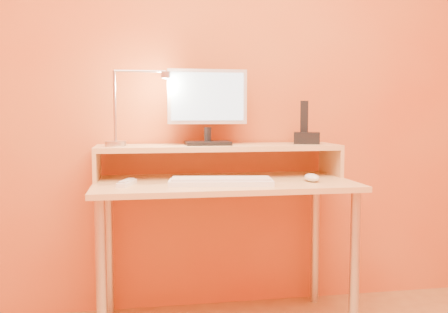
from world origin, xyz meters
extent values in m
cube|color=#D1783D|center=(0.00, 1.50, 1.25)|extent=(3.00, 0.04, 2.50)
cylinder|color=silver|center=(-0.55, 0.93, 0.35)|extent=(0.04, 0.04, 0.69)
cylinder|color=silver|center=(0.55, 0.93, 0.35)|extent=(0.04, 0.04, 0.69)
cylinder|color=silver|center=(-0.55, 1.43, 0.35)|extent=(0.04, 0.04, 0.69)
cylinder|color=silver|center=(0.55, 1.43, 0.35)|extent=(0.04, 0.04, 0.69)
cube|color=tan|center=(0.00, 1.18, 0.71)|extent=(1.20, 0.60, 0.02)
cube|color=tan|center=(-0.59, 1.33, 0.79)|extent=(0.02, 0.30, 0.14)
cube|color=tan|center=(0.59, 1.33, 0.79)|extent=(0.02, 0.30, 0.14)
cube|color=tan|center=(0.00, 1.33, 0.87)|extent=(1.20, 0.30, 0.02)
cube|color=black|center=(-0.05, 1.33, 0.89)|extent=(0.22, 0.16, 0.02)
cylinder|color=black|center=(-0.05, 1.33, 0.93)|extent=(0.04, 0.04, 0.07)
cube|color=silver|center=(-0.05, 1.34, 1.12)|extent=(0.39, 0.04, 0.27)
cube|color=black|center=(-0.05, 1.36, 1.12)|extent=(0.35, 0.02, 0.23)
cube|color=#9AC8E8|center=(-0.05, 1.32, 1.12)|extent=(0.36, 0.01, 0.23)
cylinder|color=silver|center=(-0.50, 1.30, 0.89)|extent=(0.10, 0.10, 0.02)
cylinder|color=silver|center=(-0.50, 1.30, 1.07)|extent=(0.01, 0.01, 0.33)
cylinder|color=silver|center=(-0.38, 1.30, 1.24)|extent=(0.24, 0.01, 0.01)
cylinder|color=silver|center=(-0.26, 1.30, 1.22)|extent=(0.04, 0.04, 0.03)
cylinder|color=#FFEAC6|center=(-0.26, 1.30, 1.20)|extent=(0.03, 0.03, 0.00)
cube|color=black|center=(0.46, 1.33, 0.91)|extent=(0.16, 0.14, 0.06)
cube|color=black|center=(0.44, 1.33, 1.02)|extent=(0.05, 0.04, 0.16)
cube|color=#393FFF|center=(0.50, 1.28, 0.91)|extent=(0.01, 0.00, 0.04)
cube|color=white|center=(-0.03, 1.06, 0.73)|extent=(0.48, 0.21, 0.02)
ellipsoid|color=white|center=(0.40, 1.08, 0.74)|extent=(0.07, 0.11, 0.04)
cube|color=white|center=(-0.45, 1.11, 0.73)|extent=(0.09, 0.17, 0.02)
camera|label=1|loc=(-0.39, -1.07, 1.04)|focal=39.31mm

